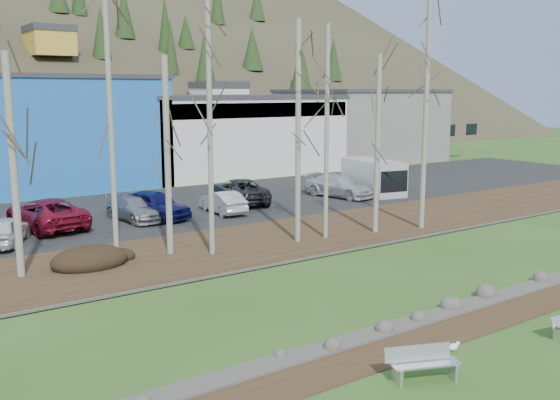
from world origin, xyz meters
TOP-DOWN VIEW (x-y plane):
  - ground at (0.00, 0.00)m, footprint 200.00×200.00m
  - dirt_strip at (0.00, 2.10)m, footprint 80.00×1.80m
  - near_bank_rocks at (0.00, 3.10)m, footprint 80.00×0.80m
  - river at (0.00, 7.20)m, footprint 80.00×8.00m
  - far_bank_rocks at (0.00, 11.30)m, footprint 80.00×0.80m
  - far_bank at (0.00, 14.50)m, footprint 80.00×7.00m
  - parking_lot at (0.00, 25.00)m, footprint 80.00×14.00m
  - building_blue at (-6.00, 39.00)m, footprint 20.40×12.24m
  - building_white at (12.00, 38.98)m, footprint 18.36×12.24m
  - building_grey at (28.00, 39.00)m, footprint 14.28×12.24m
  - bench_intact at (-4.77, 0.30)m, footprint 1.82×1.15m
  - seagull at (-2.81, 0.95)m, footprint 0.41×0.19m
  - dirt_mound at (-8.41, 14.79)m, footprint 3.12×2.20m
  - birch_0 at (-11.02, 14.89)m, footprint 0.28×0.28m
  - birch_1 at (-7.26, 14.81)m, footprint 0.22×0.22m
  - birch_2 at (-4.87, 14.76)m, footprint 0.27×0.27m
  - birch_3 at (-3.41, 13.65)m, footprint 0.23×0.23m
  - birch_4 at (1.01, 13.37)m, footprint 0.25×0.25m
  - birch_5 at (2.54, 13.18)m, footprint 0.21×0.21m
  - birch_6 at (8.00, 12.05)m, footprint 0.26×0.26m
  - birch_7 at (5.35, 12.69)m, footprint 0.25×0.25m
  - car_2 at (-7.93, 23.01)m, footprint 3.35×5.96m
  - car_3 at (-3.38, 22.43)m, footprint 2.24×4.59m
  - car_4 at (-2.36, 22.20)m, footprint 3.17×4.97m
  - car_5 at (1.58, 21.45)m, footprint 1.63×3.99m
  - car_6 at (4.05, 23.68)m, footprint 3.90×6.10m
  - car_7 at (10.79, 21.91)m, footprint 3.07×5.29m
  - car_8 at (-10.46, 20.53)m, footprint 3.16×4.27m
  - van_white at (13.67, 21.54)m, footprint 3.21×5.59m

SIDE VIEW (x-z plane):
  - ground at x=0.00m, z-range 0.00..0.00m
  - near_bank_rocks at x=0.00m, z-range -0.25..0.25m
  - river at x=0.00m, z-range -0.45..0.45m
  - far_bank_rocks at x=0.00m, z-range -0.23..0.23m
  - dirt_strip at x=0.00m, z-range 0.00..0.03m
  - parking_lot at x=0.00m, z-range 0.00..0.14m
  - far_bank at x=0.00m, z-range 0.00..0.15m
  - seagull at x=-2.81m, z-range 0.02..0.32m
  - bench_intact at x=-4.77m, z-range 0.00..0.88m
  - dirt_mound at x=-8.41m, z-range 0.15..0.76m
  - car_5 at x=1.58m, z-range 0.14..1.43m
  - car_3 at x=-3.38m, z-range 0.14..1.43m
  - car_8 at x=-10.46m, z-range 0.14..1.49m
  - car_7 at x=10.79m, z-range 0.14..1.58m
  - car_6 at x=4.05m, z-range 0.14..1.71m
  - car_4 at x=-2.36m, z-range 0.14..1.71m
  - car_2 at x=-7.93m, z-range 0.14..1.71m
  - van_white at x=13.67m, z-range 0.14..2.44m
  - building_white at x=12.00m, z-range 0.01..6.81m
  - building_grey at x=28.00m, z-range 0.01..7.31m
  - building_blue at x=-6.00m, z-range 0.01..8.31m
  - birch_0 at x=-11.02m, z-range 0.15..8.57m
  - birch_2 at x=-4.87m, z-range 0.15..8.61m
  - birch_7 at x=5.35m, z-range 0.15..8.89m
  - birch_5 at x=2.54m, z-range 0.15..10.18m
  - birch_4 at x=1.01m, z-range 0.15..10.30m
  - birch_1 at x=-7.26m, z-range 0.15..11.05m
  - birch_3 at x=-3.41m, z-range 0.15..11.63m
  - birch_6 at x=8.00m, z-range 0.15..12.04m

